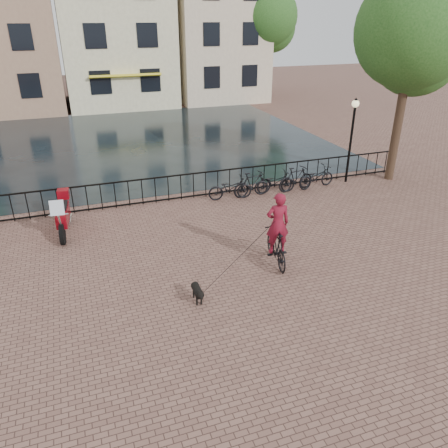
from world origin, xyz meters
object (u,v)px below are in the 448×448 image
object	(u,v)px
cyclist	(277,233)
motorcycle	(62,211)
dog	(197,292)
lamp_post	(353,127)

from	to	relation	value
cyclist	motorcycle	xyz separation A→B (m)	(-5.71, 4.07, -0.19)
dog	motorcycle	bearing A→B (deg)	122.41
lamp_post	dog	size ratio (longest dim) A/B	4.59
cyclist	dog	xyz separation A→B (m)	(-2.67, -1.06, -0.71)
lamp_post	motorcycle	distance (m)	11.70
lamp_post	dog	world-z (taller)	lamp_post
lamp_post	motorcycle	xyz separation A→B (m)	(-11.53, -1.12, -1.60)
dog	cyclist	bearing A→B (deg)	23.32
lamp_post	motorcycle	bearing A→B (deg)	-174.46
lamp_post	dog	xyz separation A→B (m)	(-8.49, -6.24, -2.13)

